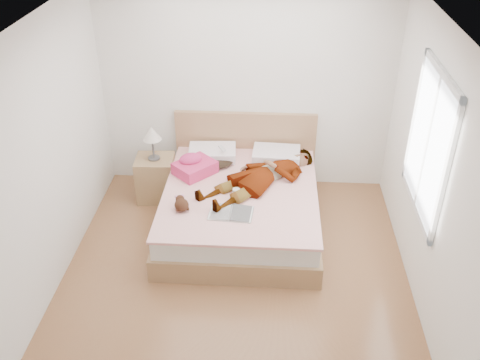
{
  "coord_description": "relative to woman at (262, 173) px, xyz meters",
  "views": [
    {
      "loc": [
        0.32,
        -4.15,
        3.81
      ],
      "look_at": [
        0.0,
        0.85,
        0.7
      ],
      "focal_mm": 40.0,
      "sensor_mm": 36.0,
      "label": 1
    }
  ],
  "objects": [
    {
      "name": "nightstand",
      "position": [
        -1.34,
        0.34,
        -0.29
      ],
      "size": [
        0.49,
        0.44,
        1.0
      ],
      "color": "brown",
      "rests_on": "ground"
    },
    {
      "name": "towel",
      "position": [
        -0.81,
        0.14,
        -0.02
      ],
      "size": [
        0.57,
        0.58,
        0.24
      ],
      "color": "#E13D6D",
      "rests_on": "bed"
    },
    {
      "name": "bed",
      "position": [
        -0.24,
        -0.12,
        -0.35
      ],
      "size": [
        1.8,
        2.08,
        1.0
      ],
      "color": "olive",
      "rests_on": "ground"
    },
    {
      "name": "magazine",
      "position": [
        -0.31,
        -0.68,
        -0.1
      ],
      "size": [
        0.49,
        0.34,
        0.03
      ],
      "color": "white",
      "rests_on": "bed"
    },
    {
      "name": "coffee_mug",
      "position": [
        -0.27,
        -0.34,
        -0.07
      ],
      "size": [
        0.12,
        0.08,
        0.09
      ],
      "color": "white",
      "rests_on": "bed"
    },
    {
      "name": "woman",
      "position": [
        0.0,
        0.0,
        0.0
      ],
      "size": [
        1.63,
        1.62,
        0.23
      ],
      "primitive_type": "imported",
      "rotation": [
        0.0,
        0.0,
        -0.79
      ],
      "color": "silver",
      "rests_on": "bed"
    },
    {
      "name": "phone",
      "position": [
        -0.5,
        0.4,
        0.08
      ],
      "size": [
        0.11,
        0.11,
        0.06
      ],
      "primitive_type": "cube",
      "rotation": [
        0.44,
        0.0,
        0.78
      ],
      "color": "silver",
      "rests_on": "bed"
    },
    {
      "name": "room_shell",
      "position": [
        1.54,
        -0.85,
        0.88
      ],
      "size": [
        4.0,
        4.0,
        4.0
      ],
      "color": "white",
      "rests_on": "ground"
    },
    {
      "name": "ground",
      "position": [
        -0.24,
        -1.15,
        -0.62
      ],
      "size": [
        4.0,
        4.0,
        0.0
      ],
      "primitive_type": "plane",
      "color": "#522C19",
      "rests_on": "ground"
    },
    {
      "name": "hair",
      "position": [
        -0.57,
        0.45,
        -0.07
      ],
      "size": [
        0.56,
        0.63,
        0.08
      ],
      "primitive_type": "ellipsoid",
      "rotation": [
        0.0,
        0.0,
        0.26
      ],
      "color": "black",
      "rests_on": "bed"
    },
    {
      "name": "plush_toy",
      "position": [
        -0.85,
        -0.63,
        -0.05
      ],
      "size": [
        0.2,
        0.26,
        0.13
      ],
      "color": "black",
      "rests_on": "bed"
    }
  ]
}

